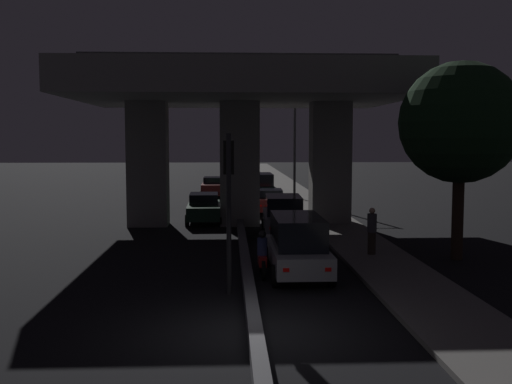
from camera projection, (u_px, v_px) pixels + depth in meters
The scene contains 16 objects.
ground_plane at pixel (254, 333), 13.55m from camera, with size 200.00×200.00×0.00m, color black.
median_divider at pixel (236, 191), 48.36m from camera, with size 0.31×126.00×0.41m, color #4C4C51.
sidewalk_right at pixel (306, 201), 41.63m from camera, with size 2.60×126.00×0.14m, color #5B5956.
elevated_overpass at pixel (239, 99), 30.16m from camera, with size 16.08×12.22×8.68m.
traffic_light_left_of_median at pixel (229, 185), 16.81m from camera, with size 0.30×0.49×4.55m.
street_lamp at pixel (289, 128), 43.31m from camera, with size 2.84×0.32×8.76m.
car_silver_lead at pixel (297, 244), 19.23m from camera, with size 1.89×4.57×1.92m.
car_grey_second at pixel (283, 216), 26.94m from camera, with size 2.03×4.61×1.85m.
car_dark_red_third at pixel (269, 201), 35.15m from camera, with size 1.90×4.05×1.47m.
car_dark_green_fourth at pixel (261, 187), 42.44m from camera, with size 1.94×4.55×1.97m.
car_white_fifth at pixel (255, 183), 49.40m from camera, with size 1.90×4.06×1.54m.
car_dark_green_lead_oncoming at pixel (204, 208), 31.51m from camera, with size 1.90×4.38×1.53m.
car_dark_red_second_oncoming at pixel (215, 187), 45.06m from camera, with size 2.10×4.32×1.54m.
motorcycle_red_filtering_near at pixel (262, 257), 19.12m from camera, with size 0.32×1.80×1.48m.
pedestrian_on_sidewalk at pixel (372, 231), 22.10m from camera, with size 0.35×0.35×1.73m.
roadside_tree_kerbside_near at pixel (460, 123), 21.47m from camera, with size 4.39×4.39×7.18m.
Camera 1 is at (-0.56, -13.20, 4.39)m, focal length 42.00 mm.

